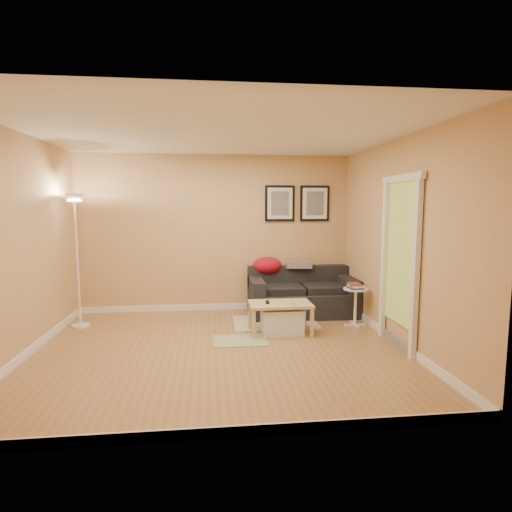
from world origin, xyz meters
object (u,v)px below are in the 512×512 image
Objects in this scene: sofa at (302,292)px; floor_lamp at (78,265)px; coffee_table at (280,318)px; side_table at (355,307)px; storage_bin at (282,320)px; book_stack at (355,286)px.

floor_lamp is (-3.38, -0.32, 0.54)m from sofa.
side_table reaches higher than coffee_table.
side_table is at bearing -5.56° from floor_lamp.
storage_bin is at bearing -26.15° from coffee_table.
book_stack is 4.04m from floor_lamp.
side_table is at bearing 12.35° from storage_bin.
sofa is 2.93× the size of storage_bin.
storage_bin is (0.02, -0.01, -0.04)m from coffee_table.
sofa is at bearing 5.48° from floor_lamp.
floor_lamp is (-2.86, 0.63, 0.70)m from coffee_table.
coffee_table is 1.19m from side_table.
coffee_table is 0.44× the size of floor_lamp.
coffee_table is at bearing -147.46° from book_stack.
floor_lamp reaches higher than coffee_table.
storage_bin is 2.35× the size of book_stack.
side_table is at bearing 27.83° from book_stack.
side_table is at bearing -48.18° from sofa.
floor_lamp is (-4.01, 0.39, 0.32)m from book_stack.
floor_lamp is (-2.88, 0.64, 0.74)m from storage_bin.
sofa is 1.99× the size of coffee_table.
book_stack is at bearing -173.17° from side_table.
book_stack is at bearing -48.91° from sofa.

